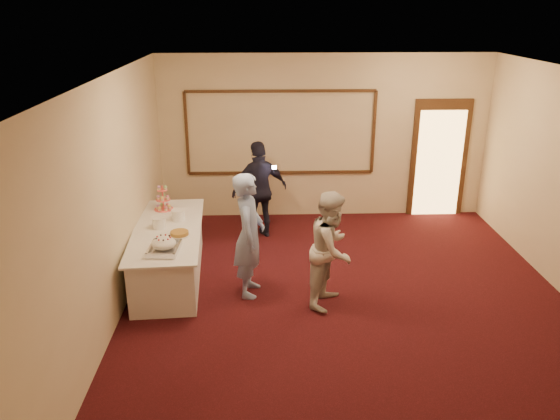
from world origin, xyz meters
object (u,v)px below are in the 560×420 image
Objects in this scene: pavlova_tray at (164,245)px; man at (249,235)px; buffet_table at (169,253)px; woman at (332,249)px; cupcake_stand at (163,200)px; guest at (260,190)px; tart at (180,234)px; plate_stack_b at (178,215)px; plate_stack_a at (159,223)px.

man is at bearing 13.63° from pavlova_tray.
buffet_table is 1.61× the size of woman.
pavlova_tray is 1.58m from cupcake_stand.
pavlova_tray is 2.57m from guest.
man reaches higher than tart.
plate_stack_b is at bearing 88.36° from pavlova_tray.
woman is at bearing -1.17° from pavlova_tray.
tart is at bearing 76.25° from pavlova_tray.
plate_stack_a is (-0.12, 0.02, 0.46)m from buffet_table.
cupcake_stand is 1.46× the size of tart.
man is 1.03× the size of guest.
cupcake_stand is at bearing 102.69° from buffet_table.
plate_stack_a is (0.06, -0.76, -0.07)m from cupcake_stand.
man is (1.30, -0.53, 0.02)m from plate_stack_a.
pavlova_tray is 0.36× the size of woman.
woman is at bearing -19.90° from buffet_table.
cupcake_stand reaches higher than pavlova_tray.
pavlova_tray is 2.85× the size of plate_stack_b.
plate_stack_a is 0.64× the size of tart.
pavlova_tray is 0.54m from tart.
man reaches higher than pavlova_tray.
woman is (2.15, -1.14, -0.07)m from plate_stack_b.
pavlova_tray is 2.95× the size of plate_stack_a.
tart is at bearing 100.53° from woman.
plate_stack_b is 0.12× the size of guest.
cupcake_stand is 1.12m from tart.
plate_stack_b is at bearing 20.82° from guest.
plate_stack_a is at bearing 74.05° from man.
buffet_table is at bearing 129.29° from tart.
cupcake_stand is at bearing 94.54° from plate_stack_a.
buffet_table is at bearing -77.31° from cupcake_stand.
pavlova_tray is 1.13m from man.
buffet_table is 12.88× the size of plate_stack_b.
plate_stack_a reaches higher than buffet_table.
plate_stack_b is 1.68m from guest.
plate_stack_a reaches higher than tart.
pavlova_tray is at bearing -103.75° from tart.
plate_stack_a is at bearing -128.47° from plate_stack_b.
tart is at bearing -50.71° from buffet_table.
man reaches higher than guest.
plate_stack_b is (0.03, 1.09, -0.00)m from pavlova_tray.
plate_stack_b is 2.43m from woman.
plate_stack_a is (-0.20, 0.80, -0.00)m from pavlova_tray.
tart is (0.13, 0.52, -0.06)m from pavlova_tray.
tart reaches higher than buffet_table.
buffet_table is 2.03m from guest.
pavlova_tray is at bearing -75.82° from plate_stack_a.
buffet_table is 0.53m from tart.
buffet_table is 0.48m from plate_stack_a.
guest is (-0.94, 2.29, 0.05)m from woman.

